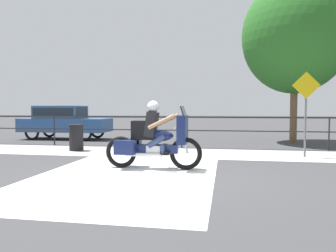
# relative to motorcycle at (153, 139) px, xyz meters

# --- Properties ---
(ground_plane) EXTENTS (120.00, 120.00, 0.00)m
(ground_plane) POSITION_rel_motorcycle_xyz_m (0.10, -0.60, -0.72)
(ground_plane) COLOR #38383A
(sidewalk_band) EXTENTS (44.00, 2.40, 0.01)m
(sidewalk_band) POSITION_rel_motorcycle_xyz_m (0.10, 2.80, -0.71)
(sidewalk_band) COLOR #A8A59E
(sidewalk_band) RESTS_ON ground
(crosswalk_band) EXTENTS (3.80, 6.00, 0.01)m
(crosswalk_band) POSITION_rel_motorcycle_xyz_m (-0.41, -0.80, -0.72)
(crosswalk_band) COLOR silver
(crosswalk_band) RESTS_ON ground
(fence_railing) EXTENTS (36.00, 0.05, 1.16)m
(fence_railing) POSITION_rel_motorcycle_xyz_m (0.10, 4.38, 0.19)
(fence_railing) COLOR #232326
(fence_railing) RESTS_ON ground
(motorcycle) EXTENTS (2.35, 0.76, 1.63)m
(motorcycle) POSITION_rel_motorcycle_xyz_m (0.00, 0.00, 0.00)
(motorcycle) COLOR black
(motorcycle) RESTS_ON ground
(parked_car) EXTENTS (4.11, 1.62, 1.57)m
(parked_car) POSITION_rel_motorcycle_xyz_m (-5.81, 6.71, 0.18)
(parked_car) COLOR #284C84
(parked_car) RESTS_ON ground
(trash_bin) EXTENTS (0.49, 0.49, 0.90)m
(trash_bin) POSITION_rel_motorcycle_xyz_m (-3.31, 2.80, -0.26)
(trash_bin) COLOR black
(trash_bin) RESTS_ON ground
(street_sign) EXTENTS (0.79, 0.06, 2.51)m
(street_sign) POSITION_rel_motorcycle_xyz_m (4.01, 2.58, 0.89)
(street_sign) COLOR slate
(street_sign) RESTS_ON ground
(tree_behind_sign) EXTENTS (4.34, 4.34, 6.84)m
(tree_behind_sign) POSITION_rel_motorcycle_xyz_m (4.51, 6.87, 3.73)
(tree_behind_sign) COLOR brown
(tree_behind_sign) RESTS_ON ground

